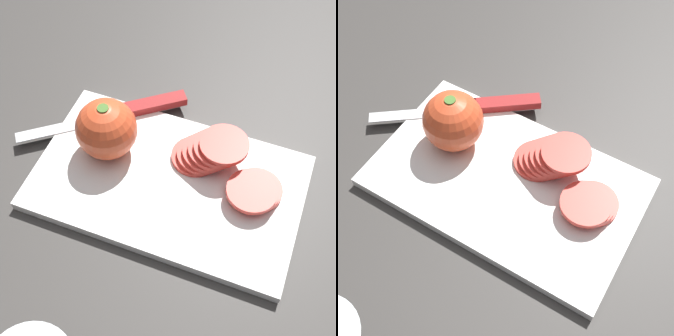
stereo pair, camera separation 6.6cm
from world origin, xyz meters
TOP-DOWN VIEW (x-y plane):
  - ground_plane at (0.00, 0.00)m, footprint 3.00×3.00m
  - cutting_board at (-0.01, 0.04)m, footprint 0.39×0.23m
  - whole_tomato at (0.10, 0.01)m, footprint 0.09×0.09m
  - knife at (0.08, -0.07)m, footprint 0.23×0.18m
  - tomato_slice_stack_near at (-0.05, -0.02)m, footprint 0.11×0.08m
  - tomato_slice_stack_far at (-0.13, 0.02)m, footprint 0.08×0.09m

SIDE VIEW (x-z plane):
  - ground_plane at x=0.00m, z-range 0.00..0.00m
  - cutting_board at x=-0.01m, z-range 0.00..0.02m
  - knife at x=0.08m, z-range 0.02..0.03m
  - tomato_slice_stack_far at x=-0.13m, z-range 0.02..0.04m
  - tomato_slice_stack_near at x=-0.05m, z-range 0.02..0.06m
  - whole_tomato at x=0.10m, z-range 0.02..0.11m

